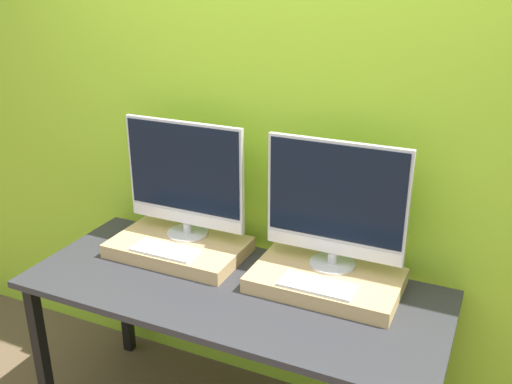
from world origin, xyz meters
name	(u,v)px	position (x,y,z in m)	size (l,w,h in m)	color
wall_back	(275,142)	(0.00, 0.81, 1.30)	(8.00, 0.04, 2.60)	#9ED12D
workbench	(233,302)	(0.00, 0.37, 0.71)	(1.78, 0.74, 0.79)	#2D2D33
wooden_riser_left	(179,247)	(-0.36, 0.53, 0.82)	(0.61, 0.38, 0.07)	tan
monitor_left	(185,178)	(-0.36, 0.61, 1.14)	(0.59, 0.20, 0.55)	silver
keyboard_left	(165,250)	(-0.36, 0.41, 0.86)	(0.30, 0.13, 0.01)	silver
wooden_riser_right	(326,280)	(0.36, 0.53, 0.82)	(0.61, 0.38, 0.07)	tan
monitor_right	(335,203)	(0.36, 0.61, 1.14)	(0.59, 0.20, 0.55)	silver
keyboard_right	(317,285)	(0.36, 0.41, 0.86)	(0.30, 0.13, 0.01)	silver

